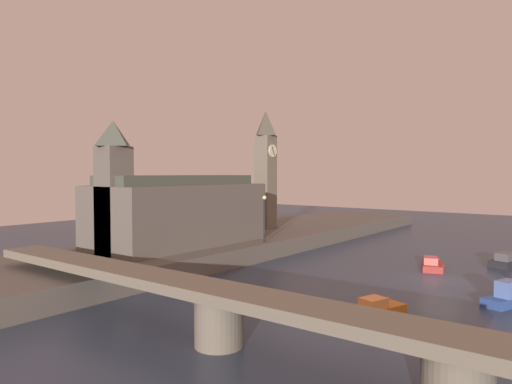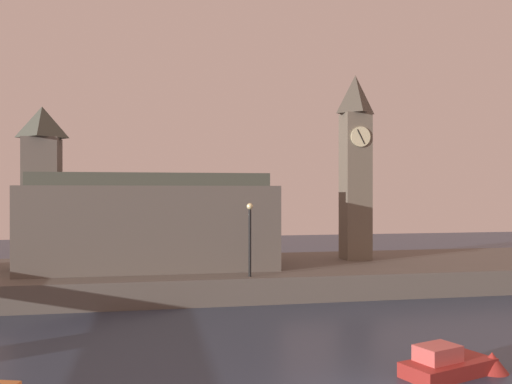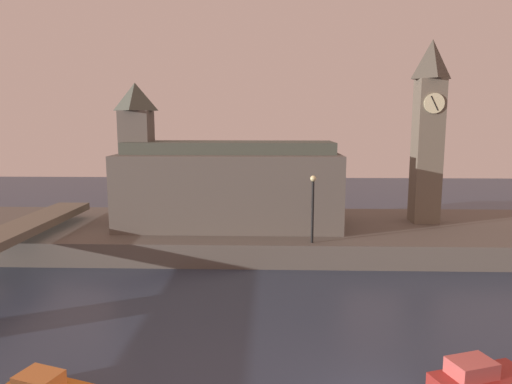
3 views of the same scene
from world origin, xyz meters
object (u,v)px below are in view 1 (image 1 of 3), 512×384
at_px(boat_patrol_orange, 380,307).
at_px(boat_dinghy_red, 434,264).
at_px(clock_tower, 266,168).
at_px(streetlamp, 264,213).
at_px(boat_barge_dark, 507,261).
at_px(boat_tour_blue, 510,295).
at_px(parliament_hall, 176,210).

bearing_deg(boat_patrol_orange, boat_dinghy_red, 5.06).
relative_size(clock_tower, boat_patrol_orange, 3.07).
bearing_deg(boat_dinghy_red, clock_tower, 79.03).
xyz_separation_m(clock_tower, streetlamp, (-8.74, -6.31, -4.17)).
xyz_separation_m(boat_barge_dark, boat_tour_blue, (-12.09, -2.07, 0.03)).
distance_m(streetlamp, boat_barge_dark, 20.46).
xyz_separation_m(clock_tower, boat_dinghy_red, (-3.77, -19.46, -7.88)).
distance_m(boat_dinghy_red, boat_tour_blue, 9.75).
relative_size(clock_tower, parliament_hall, 0.85).
bearing_deg(boat_dinghy_red, boat_patrol_orange, -174.94).
bearing_deg(boat_tour_blue, streetlamp, 83.32).
bearing_deg(clock_tower, streetlamp, -144.20).
height_order(streetlamp, boat_dinghy_red, streetlamp).
distance_m(streetlamp, boat_tour_blue, 20.12).
xyz_separation_m(boat_barge_dark, boat_patrol_orange, (-18.75, 3.20, -0.06)).
bearing_deg(streetlamp, boat_tour_blue, -96.68).
xyz_separation_m(clock_tower, boat_patrol_orange, (-17.70, -20.70, -7.89)).
height_order(parliament_hall, boat_tour_blue, parliament_hall).
relative_size(boat_barge_dark, boat_dinghy_red, 1.00).
relative_size(streetlamp, boat_patrol_orange, 0.98).
bearing_deg(clock_tower, parliament_hall, -174.93).
bearing_deg(boat_patrol_orange, boat_tour_blue, -38.33).
height_order(streetlamp, boat_patrol_orange, streetlamp).
bearing_deg(streetlamp, boat_barge_dark, -60.90).
bearing_deg(streetlamp, clock_tower, 35.80).
xyz_separation_m(boat_tour_blue, boat_patrol_orange, (-6.66, 5.26, -0.09)).
bearing_deg(streetlamp, boat_dinghy_red, -69.30).
relative_size(parliament_hall, boat_tour_blue, 3.28).
relative_size(clock_tower, boat_tour_blue, 2.78).
height_order(boat_barge_dark, boat_patrol_orange, boat_barge_dark).
height_order(clock_tower, boat_tour_blue, clock_tower).
distance_m(parliament_hall, streetlamp, 7.74).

